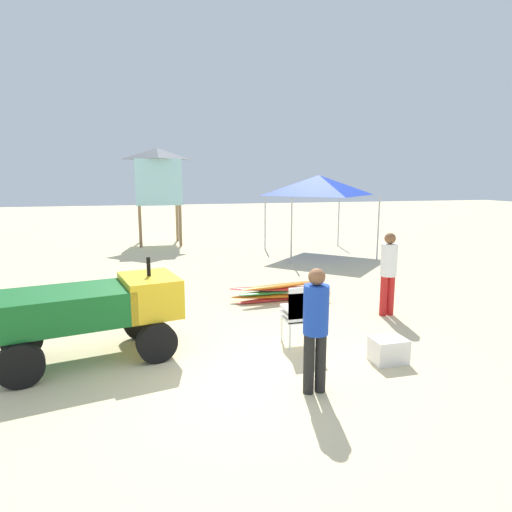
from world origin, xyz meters
TOP-DOWN VIEW (x-y plane):
  - ground at (0.00, 0.00)m, footprint 80.00×80.00m
  - utility_cart at (-1.99, 1.14)m, footprint 2.74×1.75m
  - stacked_plastic_chairs at (1.14, 0.81)m, footprint 0.48×0.48m
  - surfboard_pile at (1.71, 3.48)m, footprint 2.51×0.79m
  - lifeguard_near_left at (0.78, -0.72)m, footprint 0.32×0.32m
  - lifeguard_near_center at (3.40, 1.92)m, footprint 0.32×0.32m
  - popup_canopy at (4.83, 8.98)m, footprint 3.11×3.11m
  - lifeguard_tower at (-0.55, 12.92)m, footprint 1.98×1.98m
  - cooler_box at (2.20, -0.12)m, footprint 0.51×0.38m

SIDE VIEW (x-z plane):
  - ground at x=0.00m, z-range 0.00..0.00m
  - cooler_box at x=2.20m, z-range 0.00..0.37m
  - surfboard_pile at x=1.71m, z-range 0.00..0.40m
  - stacked_plastic_chairs at x=1.14m, z-range 0.09..1.11m
  - utility_cart at x=-1.99m, z-range 0.03..1.53m
  - lifeguard_near_left at x=0.78m, z-range 0.12..1.74m
  - lifeguard_near_center at x=3.40m, z-range 0.12..1.78m
  - popup_canopy at x=4.83m, z-range 1.05..3.85m
  - lifeguard_tower at x=-0.55m, z-range 0.83..4.72m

